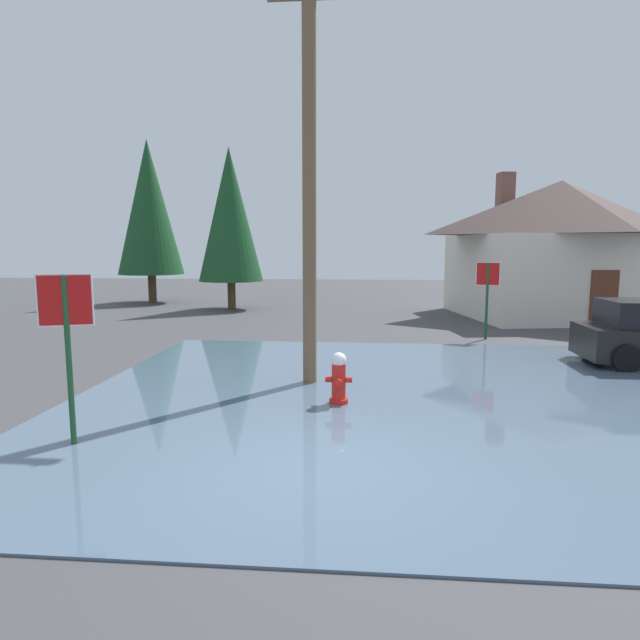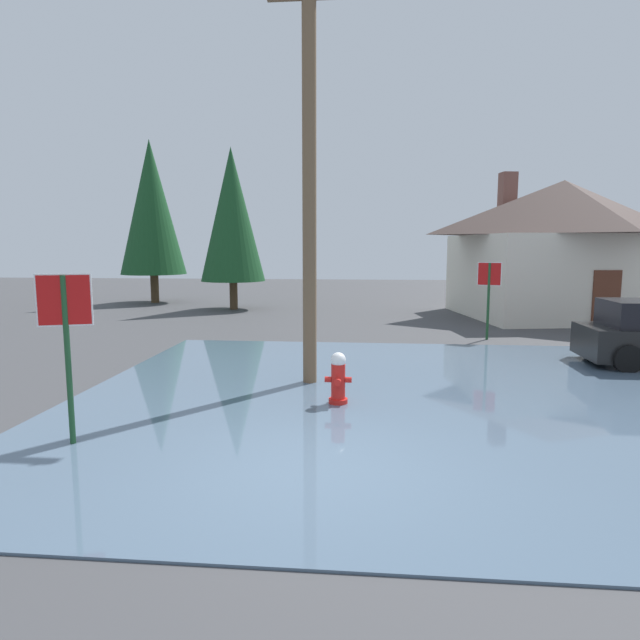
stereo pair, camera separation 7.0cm
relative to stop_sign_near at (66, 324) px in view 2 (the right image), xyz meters
The scene contains 10 objects.
ground_plane 4.06m from the stop_sign_near, ahead, with size 80.00×80.00×0.10m, color #424244.
flood_puddle 5.79m from the stop_sign_near, 31.85° to the left, with size 11.98×11.31×0.03m, color #4C6075.
lane_stop_bar 5.07m from the stop_sign_near, 26.92° to the right, with size 4.46×0.30×0.01m, color silver.
stop_sign_near is the anchor object (origin of this frame).
fire_hydrant 4.52m from the stop_sign_near, 32.87° to the left, with size 0.48×0.41×0.95m.
utility_pole 5.46m from the stop_sign_near, 52.33° to the left, with size 1.60×0.28×8.11m.
stop_sign_far 12.37m from the stop_sign_near, 51.28° to the left, with size 0.66×0.28×2.34m.
house 19.55m from the stop_sign_near, 53.07° to the left, with size 8.90×8.13×5.81m.
pine_tree_tall_left 20.67m from the stop_sign_near, 108.81° to the left, with size 3.19×3.19×7.97m.
pine_tree_mid_left 17.14m from the stop_sign_near, 96.51° to the left, with size 2.84×2.84×7.10m.
Camera 2 is at (0.60, -6.58, 2.82)m, focal length 30.70 mm.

